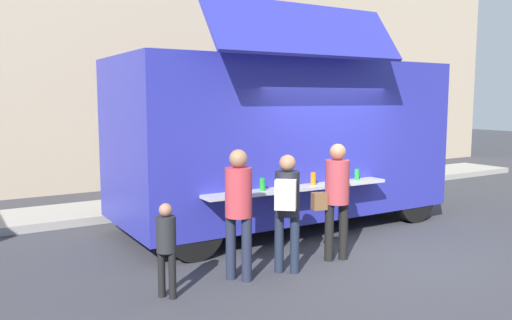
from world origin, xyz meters
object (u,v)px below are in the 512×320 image
Objects in this scene: food_truck_main at (283,137)px; child_near_queue at (166,242)px; trash_bin at (349,172)px; customer_front_ordering at (336,192)px; customer_mid_with_backpack at (287,202)px; customer_rear_waiting at (239,203)px.

food_truck_main reaches higher than child_near_queue.
child_near_queue is at bearing -146.85° from trash_bin.
customer_front_ordering is at bearing -133.96° from trash_bin.
child_near_queue is (-2.61, -0.06, -0.33)m from customer_front_ordering.
trash_bin is 6.21m from customer_front_ordering.
customer_mid_with_backpack reaches higher than trash_bin.
customer_mid_with_backpack is at bearing -45.78° from customer_rear_waiting.
food_truck_main is at bearing 9.03° from customer_rear_waiting.
customer_front_ordering is 1.06× the size of customer_mid_with_backpack.
customer_mid_with_backpack is 0.94× the size of customer_rear_waiting.
customer_front_ordering is 2.63m from child_near_queue.
customer_mid_with_backpack is at bearing -36.51° from child_near_queue.
food_truck_main is 3.07m from customer_rear_waiting.
customer_front_ordering is 1.00× the size of customer_rear_waiting.
customer_front_ordering is at bearing -33.71° from child_near_queue.
customer_rear_waiting reaches higher than customer_mid_with_backpack.
customer_front_ordering is (-4.29, -4.45, 0.57)m from trash_bin.
trash_bin is at bearing 32.39° from food_truck_main.
customer_mid_with_backpack is 0.68m from customer_rear_waiting.
trash_bin is 0.76× the size of child_near_queue.
customer_rear_waiting reaches higher than customer_front_ordering.
customer_mid_with_backpack is 1.71m from child_near_queue.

